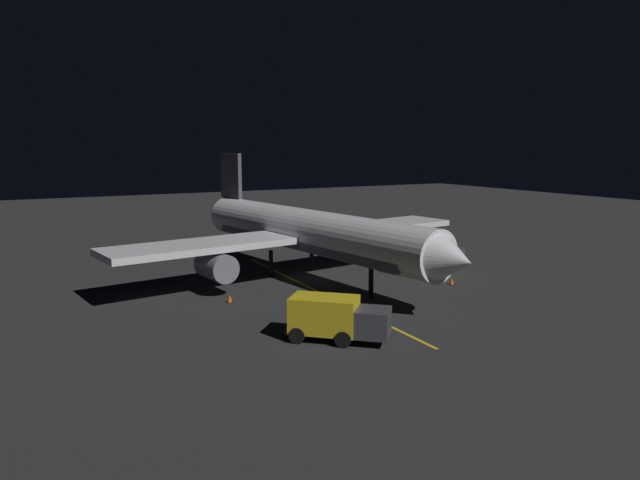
{
  "coord_description": "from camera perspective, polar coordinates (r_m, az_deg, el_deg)",
  "views": [
    {
      "loc": [
        20.97,
        40.59,
        10.7
      ],
      "look_at": [
        0.0,
        2.0,
        3.5
      ],
      "focal_mm": 32.17,
      "sensor_mm": 36.0,
      "label": 1
    }
  ],
  "objects": [
    {
      "name": "ground_plane",
      "position": [
        46.94,
        -1.17,
        -3.99
      ],
      "size": [
        180.0,
        180.0,
        0.2
      ],
      "primitive_type": "cube",
      "color": "#272728"
    },
    {
      "name": "apron_guide_stripe",
      "position": [
        42.9,
        -0.24,
        -5.13
      ],
      "size": [
        0.67,
        27.83,
        0.01
      ],
      "primitive_type": "cube",
      "rotation": [
        0.0,
        0.0,
        -0.02
      ],
      "color": "gold",
      "rests_on": "ground_plane"
    },
    {
      "name": "airliner",
      "position": [
        46.67,
        -1.59,
        0.75
      ],
      "size": [
        32.29,
        33.9,
        10.03
      ],
      "color": "white",
      "rests_on": "ground_plane"
    },
    {
      "name": "baggage_truck",
      "position": [
        32.06,
        1.47,
        -7.84
      ],
      "size": [
        5.42,
        5.24,
        2.46
      ],
      "color": "gold",
      "rests_on": "ground_plane"
    },
    {
      "name": "catering_truck",
      "position": [
        49.64,
        10.95,
        -1.83
      ],
      "size": [
        6.3,
        3.09,
        2.43
      ],
      "color": "gold",
      "rests_on": "ground_plane"
    },
    {
      "name": "ground_crew_worker",
      "position": [
        35.36,
        2.79,
        -6.82
      ],
      "size": [
        0.4,
        0.4,
        1.74
      ],
      "color": "black",
      "rests_on": "ground_plane"
    },
    {
      "name": "traffic_cone_near_left",
      "position": [
        40.43,
        -8.98,
        -5.79
      ],
      "size": [
        0.5,
        0.5,
        0.55
      ],
      "color": "#EA590F",
      "rests_on": "ground_plane"
    },
    {
      "name": "traffic_cone_near_right",
      "position": [
        33.26,
        -3.32,
        -9.02
      ],
      "size": [
        0.5,
        0.5,
        0.55
      ],
      "color": "#EA590F",
      "rests_on": "ground_plane"
    },
    {
      "name": "traffic_cone_under_wing",
      "position": [
        46.1,
        12.96,
        -4.03
      ],
      "size": [
        0.5,
        0.5,
        0.55
      ],
      "color": "#EA590F",
      "rests_on": "ground_plane"
    }
  ]
}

